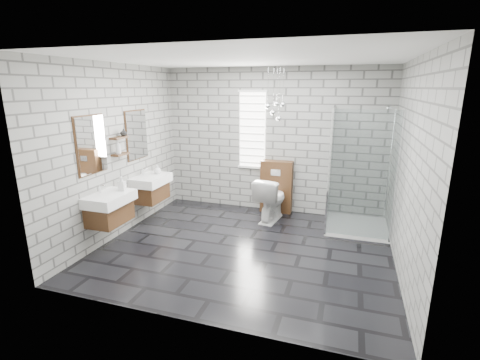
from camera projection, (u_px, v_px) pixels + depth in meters
The scene contains 20 objects.
floor at pixel (245, 248), 5.23m from camera, with size 4.20×3.60×0.02m, color black.
ceiling at pixel (246, 58), 4.53m from camera, with size 4.20×3.60×0.02m, color white.
wall_back at pixel (273, 141), 6.54m from camera, with size 4.20×0.02×2.70m, color gray.
wall_front at pixel (188, 197), 3.21m from camera, with size 4.20×0.02×2.70m, color gray.
wall_left at pixel (118, 152), 5.50m from camera, with size 0.02×3.60×2.70m, color gray.
wall_right at pixel (410, 170), 4.26m from camera, with size 0.02×3.60×2.70m, color gray.
vanity_left at pixel (107, 200), 5.04m from camera, with size 0.47×0.70×1.57m.
vanity_right at pixel (149, 181), 6.06m from camera, with size 0.47×0.70×1.57m.
shelf_lower at pixel (120, 154), 5.44m from camera, with size 0.14×0.30×0.03m, color #4B2E17.
shelf_upper at pixel (119, 138), 5.37m from camera, with size 0.14×0.30×0.03m, color #4B2E17.
window at pixel (252, 130), 6.58m from camera, with size 0.56×0.05×1.48m.
cistern_panel at pixel (276, 187), 6.63m from camera, with size 0.60×0.20×1.00m, color #4B2E17.
flush_plate at pixel (276, 173), 6.46m from camera, with size 0.18×0.01×0.12m, color silver.
shower_enclosure at pixel (352, 202), 5.74m from camera, with size 1.00×1.00×2.03m.
pendant_cluster at pixel (276, 108), 5.94m from camera, with size 0.32×0.27×0.93m.
toilet at pixel (271, 199), 6.23m from camera, with size 0.44×0.78×0.79m, color white.
soap_bottle_a at pixel (122, 184), 5.14m from camera, with size 0.10×0.10×0.21m, color #B2B2B2.
soap_bottle_b at pixel (157, 169), 6.14m from camera, with size 0.12×0.12×0.16m, color #B2B2B2.
soap_bottle_c at pixel (118, 147), 5.35m from camera, with size 0.08×0.08×0.22m, color #B2B2B2.
vase at pixel (124, 132), 5.45m from camera, with size 0.11×0.11×0.11m, color #B2B2B2.
Camera 1 is at (1.39, -4.58, 2.34)m, focal length 26.00 mm.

